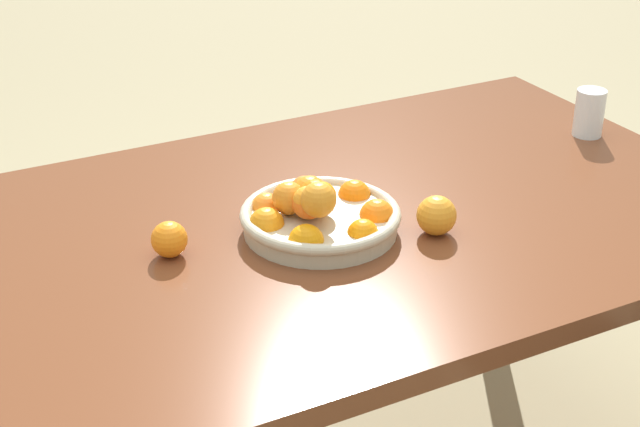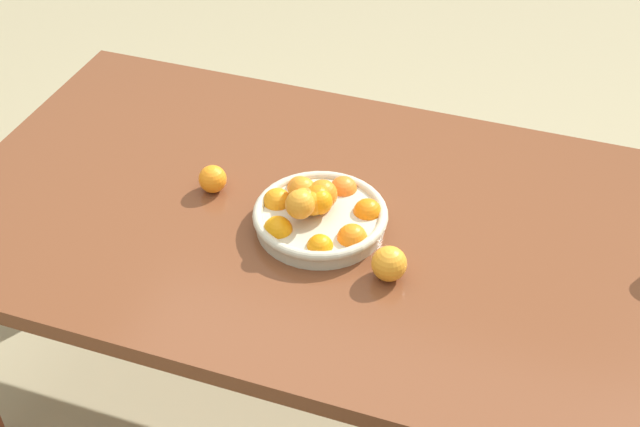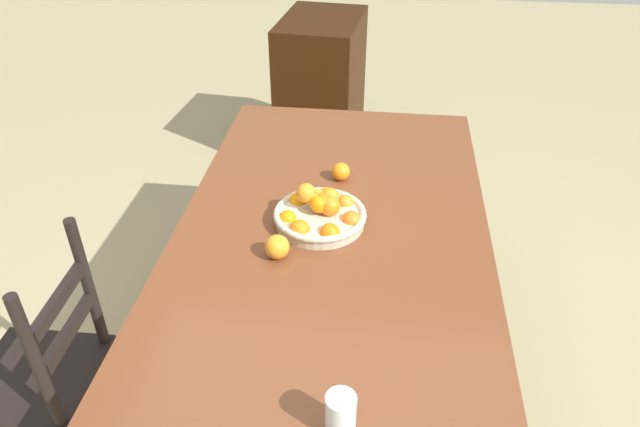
# 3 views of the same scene
# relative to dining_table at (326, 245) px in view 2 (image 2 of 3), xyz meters

# --- Properties ---
(ground_plane) EXTENTS (12.00, 12.00, 0.00)m
(ground_plane) POSITION_rel_dining_table_xyz_m (0.00, 0.00, -0.68)
(ground_plane) COLOR tan
(dining_table) EXTENTS (1.86, 1.07, 0.77)m
(dining_table) POSITION_rel_dining_table_xyz_m (0.00, 0.00, 0.00)
(dining_table) COLOR brown
(dining_table) RESTS_ON ground
(fruit_bowl) EXTENTS (0.32, 0.32, 0.13)m
(fruit_bowl) POSITION_rel_dining_table_xyz_m (0.01, 0.05, 0.14)
(fruit_bowl) COLOR beige
(fruit_bowl) RESTS_ON dining_table
(orange_loose_0) EXTENTS (0.07, 0.07, 0.07)m
(orange_loose_0) POSITION_rel_dining_table_xyz_m (0.30, 0.00, 0.13)
(orange_loose_0) COLOR orange
(orange_loose_0) RESTS_ON dining_table
(orange_loose_1) EXTENTS (0.08, 0.08, 0.08)m
(orange_loose_1) POSITION_rel_dining_table_xyz_m (-0.20, 0.16, 0.14)
(orange_loose_1) COLOR orange
(orange_loose_1) RESTS_ON dining_table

